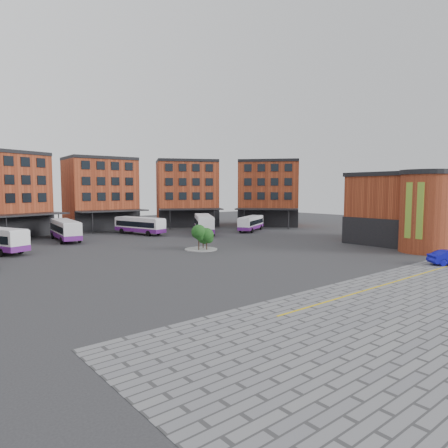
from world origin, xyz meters
TOP-DOWN VIEW (x-y plane):
  - ground at (0.00, 0.00)m, footprint 160.00×160.00m
  - yellow_line at (2.00, -14.00)m, footprint 26.00×0.15m
  - main_building at (-4.77, 38.25)m, footprint 94.14×42.48m
  - east_building at (28.70, -3.06)m, footprint 17.40×15.40m
  - tree_island at (2.03, 11.58)m, footprint 4.40×4.40m
  - bus_c at (-9.00, 33.23)m, footprint 4.03×11.77m
  - bus_d at (4.37, 33.99)m, footprint 5.16×11.14m
  - bus_e at (13.82, 27.27)m, footprint 8.79×11.71m
  - bus_f at (23.89, 25.38)m, footprint 9.95×7.15m

SIDE VIEW (x-z plane):
  - ground at x=0.00m, z-range 0.00..0.00m
  - yellow_line at x=2.00m, z-range 0.02..0.04m
  - bus_f at x=23.89m, z-range 0.12..2.98m
  - bus_d at x=4.37m, z-range 0.13..3.19m
  - bus_c at x=-9.00m, z-range 0.14..3.39m
  - tree_island at x=2.03m, z-range 0.09..3.59m
  - bus_e at x=13.82m, z-range 0.14..3.55m
  - east_building at x=28.70m, z-range -0.01..10.59m
  - main_building at x=-4.77m, z-range -0.07..14.53m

